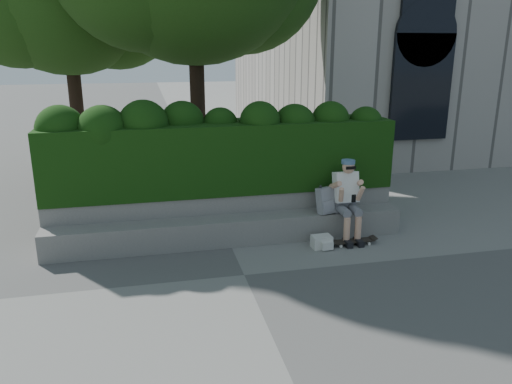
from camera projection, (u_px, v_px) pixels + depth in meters
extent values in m
plane|color=slate|center=(244.00, 275.00, 7.27)|extent=(80.00, 80.00, 0.00)
cube|color=gray|center=(230.00, 231.00, 8.37)|extent=(6.00, 0.45, 0.45)
cube|color=gray|center=(225.00, 213.00, 8.78)|extent=(6.00, 0.50, 0.75)
cube|color=black|center=(222.00, 156.00, 8.71)|extent=(6.00, 1.00, 1.20)
cylinder|color=black|center=(198.00, 121.00, 11.32)|extent=(0.33, 0.33, 3.14)
cylinder|color=black|center=(79.00, 124.00, 12.23)|extent=(0.32, 0.32, 2.70)
cube|color=slate|center=(343.00, 205.00, 8.65)|extent=(0.36, 0.26, 0.22)
cube|color=silver|center=(346.00, 187.00, 8.49)|extent=(0.40, 0.32, 0.55)
sphere|color=tan|center=(348.00, 167.00, 8.32)|extent=(0.21, 0.21, 0.21)
cylinder|color=slate|center=(348.00, 162.00, 8.31)|extent=(0.23, 0.23, 0.06)
cube|color=black|center=(354.00, 198.00, 8.19)|extent=(0.07, 0.02, 0.13)
cylinder|color=tan|center=(347.00, 231.00, 8.31)|extent=(0.11, 0.11, 0.47)
cylinder|color=tan|center=(358.00, 230.00, 8.35)|extent=(0.11, 0.11, 0.47)
cube|color=black|center=(347.00, 243.00, 8.31)|extent=(0.10, 0.26, 0.10)
cube|color=black|center=(359.00, 242.00, 8.35)|extent=(0.10, 0.26, 0.10)
cube|color=black|center=(353.00, 241.00, 8.36)|extent=(0.72, 0.19, 0.02)
cylinder|color=silver|center=(341.00, 246.00, 8.24)|extent=(0.05, 0.03, 0.05)
cylinder|color=silver|center=(337.00, 243.00, 8.39)|extent=(0.05, 0.03, 0.05)
cylinder|color=silver|center=(369.00, 244.00, 8.36)|extent=(0.05, 0.03, 0.05)
cylinder|color=silver|center=(365.00, 240.00, 8.50)|extent=(0.05, 0.03, 0.05)
cube|color=#A7A7AB|center=(326.00, 200.00, 8.50)|extent=(0.34, 0.25, 0.45)
cube|color=beige|center=(321.00, 242.00, 8.22)|extent=(0.33, 0.24, 0.21)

